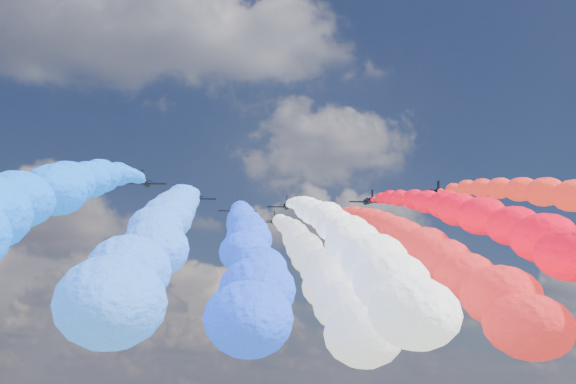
{
  "coord_description": "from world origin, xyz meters",
  "views": [
    {
      "loc": [
        -13.32,
        -151.93,
        69.17
      ],
      "look_at": [
        0.0,
        4.0,
        113.59
      ],
      "focal_mm": 47.76,
      "sensor_mm": 36.0,
      "label": 1
    }
  ],
  "objects": [
    {
      "name": "jet_7",
      "position": [
        29.11,
        -5.0,
        111.59
      ],
      "size": [
        9.01,
        12.03,
        4.73
      ],
      "primitive_type": null,
      "rotation": [
        0.2,
        0.0,
        -0.05
      ],
      "color": "black"
    },
    {
      "name": "trail_2",
      "position": [
        -10.62,
        -44.18,
        92.99
      ],
      "size": [
        6.32,
        110.59,
        41.59
      ],
      "primitive_type": null,
      "color": "#1B46F8"
    },
    {
      "name": "jet_5",
      "position": [
        11.08,
        14.72,
        111.59
      ],
      "size": [
        8.49,
        11.66,
        4.73
      ],
      "primitive_type": null,
      "rotation": [
        0.2,
        0.0,
        0.0
      ],
      "color": "black"
    },
    {
      "name": "trail_4",
      "position": [
        -1.75,
        -34.54,
        92.99
      ],
      "size": [
        6.32,
        110.59,
        41.59
      ],
      "primitive_type": null,
      "color": "white"
    },
    {
      "name": "trail_0",
      "position": [
        -28.92,
        -64.19,
        92.99
      ],
      "size": [
        6.32,
        110.59,
        41.59
      ],
      "primitive_type": null,
      "color": "#0E63FA"
    },
    {
      "name": "jet_1",
      "position": [
        -19.42,
        3.09,
        111.59
      ],
      "size": [
        8.67,
        11.78,
        4.73
      ],
      "primitive_type": null,
      "rotation": [
        0.2,
        0.0,
        -0.02
      ],
      "color": "black"
    },
    {
      "name": "trail_7",
      "position": [
        29.11,
        -61.86,
        92.99
      ],
      "size": [
        6.32,
        110.59,
        41.59
      ],
      "primitive_type": null,
      "color": "red"
    },
    {
      "name": "jet_2",
      "position": [
        -10.62,
        12.68,
        111.59
      ],
      "size": [
        8.6,
        11.73,
        4.73
      ],
      "primitive_type": null,
      "rotation": [
        0.2,
        0.0,
        0.01
      ],
      "color": "black"
    },
    {
      "name": "jet_4",
      "position": [
        -1.75,
        22.32,
        111.59
      ],
      "size": [
        8.95,
        11.98,
        4.73
      ],
      "primitive_type": null,
      "rotation": [
        0.2,
        0.0,
        -0.04
      ],
      "color": "black"
    },
    {
      "name": "jet_0",
      "position": [
        -28.92,
        -7.32,
        111.59
      ],
      "size": [
        8.71,
        11.82,
        4.73
      ],
      "primitive_type": null,
      "rotation": [
        0.2,
        0.0,
        -0.02
      ],
      "color": "black"
    },
    {
      "name": "trail_3",
      "position": [
        0.03,
        -48.75,
        92.99
      ],
      "size": [
        6.32,
        110.59,
        41.59
      ],
      "primitive_type": null,
      "color": "white"
    },
    {
      "name": "jet_6",
      "position": [
        17.09,
        2.5,
        111.59
      ],
      "size": [
        8.56,
        11.71,
        4.73
      ],
      "primitive_type": null,
      "rotation": [
        0.2,
        0.0,
        -0.01
      ],
      "color": "black"
    },
    {
      "name": "trail_6",
      "position": [
        17.09,
        -54.36,
        92.99
      ],
      "size": [
        6.32,
        110.59,
        41.59
      ],
      "primitive_type": null,
      "color": "red"
    },
    {
      "name": "trail_5",
      "position": [
        11.08,
        -42.14,
        92.99
      ],
      "size": [
        6.32,
        110.59,
        41.59
      ],
      "primitive_type": null,
      "color": "red"
    },
    {
      "name": "jet_3",
      "position": [
        0.03,
        8.11,
        111.59
      ],
      "size": [
        9.21,
        12.17,
        4.73
      ],
      "primitive_type": null,
      "rotation": [
        0.2,
        0.0,
        -0.06
      ],
      "color": "black"
    },
    {
      "name": "trail_1",
      "position": [
        -19.42,
        -53.78,
        92.99
      ],
      "size": [
        6.32,
        110.59,
        41.59
      ],
      "primitive_type": null,
      "color": "#2E6FF3"
    }
  ]
}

